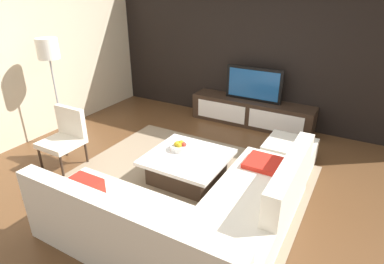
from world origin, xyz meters
name	(u,v)px	position (x,y,z in m)	size (l,w,h in m)	color
ground_plane	(190,184)	(0.00, 0.00, 0.00)	(14.00, 14.00, 0.00)	brown
feature_wall_back	(262,50)	(0.00, 2.70, 1.40)	(6.40, 0.12, 2.80)	black
side_wall_left	(33,57)	(-3.20, 0.20, 1.40)	(0.12, 5.20, 2.80)	beige
area_rug	(184,182)	(-0.10, 0.00, 0.01)	(3.23, 2.74, 0.01)	gray
media_console	(251,113)	(0.00, 2.40, 0.25)	(2.36, 0.49, 0.50)	#332319
television	(254,84)	(0.00, 2.40, 0.82)	(1.08, 0.06, 0.64)	black
sectional_couch	(192,216)	(0.52, -0.87, 0.29)	(2.44, 2.38, 0.82)	silver
coffee_table	(187,167)	(-0.10, 0.10, 0.20)	(1.07, 1.02, 0.38)	#332319
accent_chair_near	(66,134)	(-1.92, -0.39, 0.49)	(0.55, 0.54, 0.87)	#332319
floor_lamp	(49,55)	(-2.62, 0.09, 1.51)	(0.34, 0.34, 1.77)	#A5A5AA
ottoman	(289,155)	(1.05, 1.15, 0.20)	(0.70, 0.70, 0.40)	silver
fruit_bowl	(180,146)	(-0.28, 0.20, 0.43)	(0.28, 0.28, 0.14)	silver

